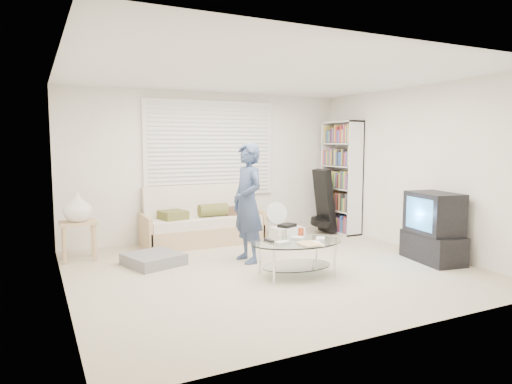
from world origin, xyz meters
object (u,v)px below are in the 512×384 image
bookshelf (341,177)px  futon_sofa (203,224)px  tv_unit (433,228)px  coffee_table (297,248)px

bookshelf → futon_sofa: bearing=174.9°
futon_sofa → bookshelf: (2.61, -0.23, 0.71)m
tv_unit → coffee_table: tv_unit is taller
futon_sofa → coffee_table: futon_sofa is taller
tv_unit → bookshelf: bearing=86.9°
bookshelf → tv_unit: 2.36m
futon_sofa → tv_unit: (2.48, -2.52, 0.16)m
bookshelf → tv_unit: size_ratio=2.11×
bookshelf → coffee_table: (-2.19, -2.05, -0.67)m
bookshelf → coffee_table: bookshelf is taller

